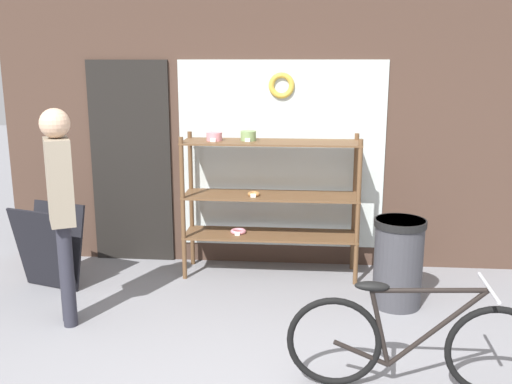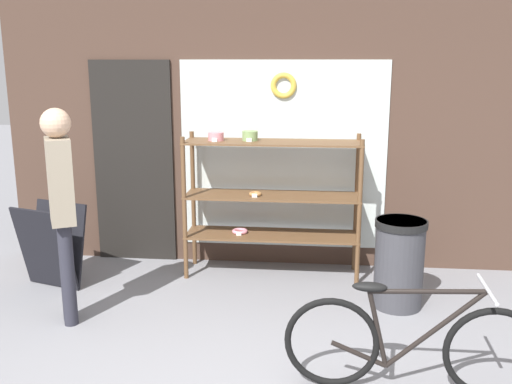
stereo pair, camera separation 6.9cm
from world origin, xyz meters
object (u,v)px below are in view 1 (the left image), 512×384
sandwich_board (49,247)px  pedestrian (61,199)px  bicycle (412,343)px  trash_bin (398,260)px  display_case (268,191)px

sandwich_board → pedestrian: (0.47, -0.70, 0.64)m
bicycle → pedestrian: bearing=166.2°
sandwich_board → pedestrian: 1.06m
trash_bin → display_case: bearing=150.7°
sandwich_board → trash_bin: size_ratio=1.00×
pedestrian → bicycle: bearing=-133.9°
display_case → bicycle: size_ratio=1.05×
sandwich_board → display_case: bearing=32.4°
display_case → pedestrian: size_ratio=0.97×
display_case → bicycle: display_case is taller
bicycle → trash_bin: bearing=87.5°
display_case → trash_bin: 1.42m
display_case → sandwich_board: bearing=-165.0°
pedestrian → trash_bin: 2.84m
bicycle → sandwich_board: sandwich_board is taller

